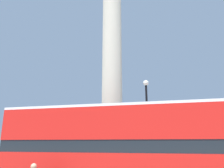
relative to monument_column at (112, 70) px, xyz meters
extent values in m
cube|color=#BCB29E|center=(0.00, 0.00, -6.53)|extent=(3.32, 3.32, 1.14)
cylinder|color=#BCB29E|center=(0.00, 0.00, 3.91)|extent=(1.59, 1.59, 19.76)
cube|color=black|center=(1.73, -5.58, -5.78)|extent=(11.48, 2.49, 0.55)
cube|color=red|center=(1.73, -5.58, -4.77)|extent=(11.48, 2.54, 1.46)
cube|color=silver|center=(1.73, -5.58, -3.98)|extent=(11.48, 2.54, 0.12)
cube|color=#BCB29E|center=(-10.05, 4.28, -6.78)|extent=(4.81, 4.50, 2.93)
ellipsoid|color=brown|center=(-10.05, 4.28, -3.73)|extent=(2.32, 2.02, 1.01)
cone|color=brown|center=(-9.20, 3.72, -3.28)|extent=(1.12, 1.00, 1.06)
cylinder|color=brown|center=(-10.05, 4.28, -2.78)|extent=(0.36, 0.36, 0.90)
sphere|color=brown|center=(-10.05, 4.28, -2.19)|extent=(0.28, 0.28, 0.28)
cylinder|color=brown|center=(-9.33, 4.14, -4.77)|extent=(0.20, 0.20, 1.08)
cylinder|color=brown|center=(-9.64, 3.68, -4.77)|extent=(0.20, 0.20, 1.08)
cylinder|color=brown|center=(-10.46, 4.89, -4.77)|extent=(0.20, 0.20, 1.08)
cylinder|color=brown|center=(-10.77, 4.43, -4.77)|extent=(0.20, 0.20, 1.08)
cylinder|color=black|center=(2.78, -1.90, -5.09)|extent=(0.14, 0.14, 6.31)
sphere|color=white|center=(2.78, -1.90, -1.75)|extent=(0.37, 0.37, 0.37)
sphere|color=tan|center=(-1.40, -7.84, -6.55)|extent=(0.24, 0.24, 0.24)
camera|label=1|loc=(3.75, -16.16, -5.65)|focal=35.00mm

